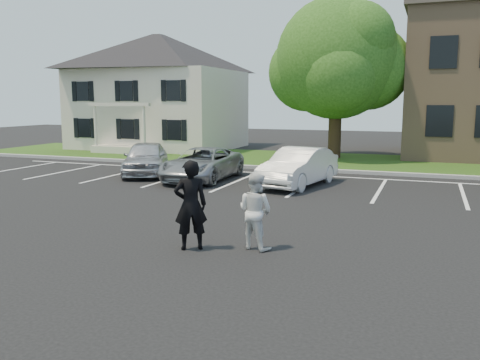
% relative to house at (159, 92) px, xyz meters
% --- Properties ---
extents(ground_plane, '(90.00, 90.00, 0.00)m').
position_rel_house_xyz_m(ground_plane, '(13.00, -19.97, -3.83)').
color(ground_plane, black).
rests_on(ground_plane, ground).
extents(curb, '(40.00, 0.30, 0.15)m').
position_rel_house_xyz_m(curb, '(13.00, -7.97, -3.75)').
color(curb, gray).
rests_on(curb, ground).
extents(grass_strip, '(44.00, 8.00, 0.08)m').
position_rel_house_xyz_m(grass_strip, '(13.00, -3.97, -3.79)').
color(grass_strip, '#204B17').
rests_on(grass_strip, ground).
extents(stall_lines, '(34.00, 5.36, 0.01)m').
position_rel_house_xyz_m(stall_lines, '(14.40, -11.02, -3.82)').
color(stall_lines, white).
rests_on(stall_lines, ground).
extents(house, '(10.30, 9.22, 7.60)m').
position_rel_house_xyz_m(house, '(0.00, 0.00, 0.00)').
color(house, beige).
rests_on(house, ground).
extents(tree, '(7.80, 7.20, 8.80)m').
position_rel_house_xyz_m(tree, '(12.50, -2.35, 1.52)').
color(tree, black).
rests_on(tree, ground).
extents(man_black_suit, '(0.86, 0.79, 1.97)m').
position_rel_house_xyz_m(man_black_suit, '(12.64, -21.06, -2.84)').
color(man_black_suit, black).
rests_on(man_black_suit, ground).
extents(man_white_shirt, '(0.98, 0.86, 1.69)m').
position_rel_house_xyz_m(man_white_shirt, '(13.93, -20.51, -2.98)').
color(man_white_shirt, silver).
rests_on(man_white_shirt, ground).
extents(car_silver_west, '(3.36, 4.65, 1.47)m').
position_rel_house_xyz_m(car_silver_west, '(5.79, -11.53, -3.09)').
color(car_silver_west, silver).
rests_on(car_silver_west, ground).
extents(car_silver_minivan, '(2.27, 4.79, 1.32)m').
position_rel_house_xyz_m(car_silver_minivan, '(8.75, -12.04, -3.17)').
color(car_silver_minivan, '#97999D').
rests_on(car_silver_minivan, ground).
extents(car_white_sedan, '(2.33, 4.60, 1.45)m').
position_rel_house_xyz_m(car_white_sedan, '(12.78, -12.06, -3.11)').
color(car_white_sedan, white).
rests_on(car_white_sedan, ground).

